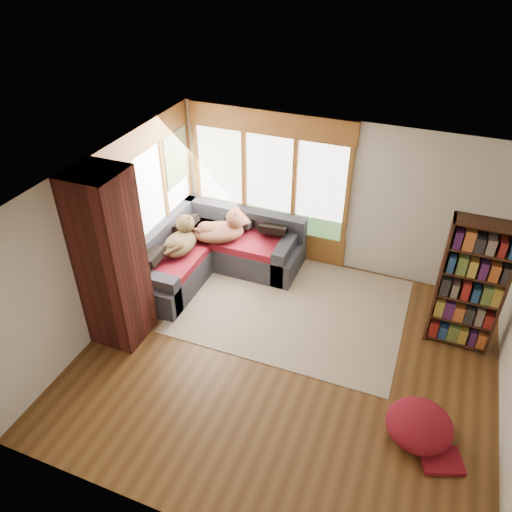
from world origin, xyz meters
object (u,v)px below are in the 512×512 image
Objects in this scene: brick_chimney at (111,260)px; sectional_sofa at (212,249)px; pouf at (420,424)px; dog_tan at (223,229)px; dog_brindle at (181,240)px; area_rug at (292,306)px; bookshelf at (470,287)px.

brick_chimney is 1.18× the size of sectional_sofa.
dog_tan reaches higher than pouf.
sectional_sofa reaches higher than pouf.
dog_brindle is (-0.27, -0.52, 0.45)m from sectional_sofa.
brick_chimney is 3.09× the size of dog_brindle.
dog_tan reaches higher than sectional_sofa.
sectional_sofa is at bearing 160.89° from area_rug.
area_rug is 4.07× the size of dog_brindle.
pouf is (4.23, -0.24, -1.08)m from brick_chimney.
dog_brindle is (-0.51, -0.50, -0.03)m from dog_tan.
bookshelf is at bearing 80.49° from pouf.
pouf is at bearing -31.77° from sectional_sofa.
dog_tan reaches higher than area_rug.
bookshelf is at bearing 19.38° from brick_chimney.
pouf is at bearing -120.35° from dog_brindle.
dog_tan is (-3.85, 0.43, -0.22)m from bookshelf.
area_rug is (1.67, -0.58, -0.30)m from sectional_sofa.
sectional_sofa is 1.10× the size of bookshelf.
dog_tan is (-1.42, 0.55, 0.78)m from area_rug.
area_rug is at bearing -19.70° from sectional_sofa.
brick_chimney is at bearing -102.88° from sectional_sofa.
area_rug is at bearing 141.03° from pouf.
area_rug is 4.42× the size of pouf.
dog_brindle is (-4.05, 1.77, 0.53)m from pouf.
bookshelf is at bearing -6.87° from sectional_sofa.
bookshelf is (2.43, 0.13, 1.00)m from area_rug.
brick_chimney is at bearing 166.53° from dog_brindle.
area_rug is at bearing -52.08° from dog_tan.
area_rug is 2.63m from bookshelf.
brick_chimney is at bearing -145.18° from area_rug.
dog_brindle is (0.18, 1.53, -0.55)m from brick_chimney.
area_rug is 3.43× the size of dog_tan.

